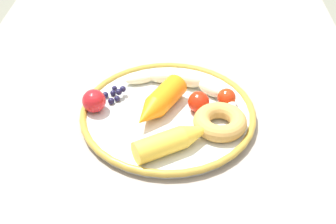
{
  "coord_description": "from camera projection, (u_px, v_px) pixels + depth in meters",
  "views": [
    {
      "loc": [
        0.57,
        0.04,
        1.25
      ],
      "look_at": [
        -0.05,
        0.01,
        0.75
      ],
      "focal_mm": 48.56,
      "sensor_mm": 36.0,
      "label": 1
    }
  ],
  "objects": [
    {
      "name": "tomato_far",
      "position": [
        226.0,
        98.0,
        0.8
      ],
      "size": [
        0.03,
        0.03,
        0.03
      ],
      "primitive_type": "sphere",
      "color": "red",
      "rests_on": "plate"
    },
    {
      "name": "banana",
      "position": [
        186.0,
        83.0,
        0.84
      ],
      "size": [
        0.12,
        0.21,
        0.03
      ],
      "color": "beige",
      "rests_on": "plate"
    },
    {
      "name": "donut",
      "position": [
        220.0,
        122.0,
        0.75
      ],
      "size": [
        0.12,
        0.12,
        0.03
      ],
      "primitive_type": "torus",
      "rotation": [
        0.0,
        0.0,
        0.58
      ],
      "color": "tan",
      "rests_on": "plate"
    },
    {
      "name": "tomato_mid",
      "position": [
        94.0,
        101.0,
        0.78
      ],
      "size": [
        0.04,
        0.04,
        0.04
      ],
      "primitive_type": "sphere",
      "color": "red",
      "rests_on": "plate"
    },
    {
      "name": "plate",
      "position": [
        168.0,
        113.0,
        0.79
      ],
      "size": [
        0.31,
        0.31,
        0.02
      ],
      "color": "silver",
      "rests_on": "dining_table"
    },
    {
      "name": "tomato_near",
      "position": [
        199.0,
        102.0,
        0.78
      ],
      "size": [
        0.04,
        0.04,
        0.04
      ],
      "primitive_type": "sphere",
      "color": "red",
      "rests_on": "plate"
    },
    {
      "name": "blueberry_pile",
      "position": [
        115.0,
        94.0,
        0.82
      ],
      "size": [
        0.05,
        0.04,
        0.02
      ],
      "color": "#191638",
      "rests_on": "plate"
    },
    {
      "name": "dining_table",
      "position": [
        159.0,
        173.0,
        0.82
      ],
      "size": [
        1.11,
        0.79,
        0.74
      ],
      "color": "gray",
      "rests_on": "ground_plane"
    },
    {
      "name": "carrot_yellow",
      "position": [
        175.0,
        140.0,
        0.71
      ],
      "size": [
        0.1,
        0.14,
        0.04
      ],
      "color": "yellow",
      "rests_on": "plate"
    },
    {
      "name": "carrot_orange",
      "position": [
        159.0,
        103.0,
        0.78
      ],
      "size": [
        0.13,
        0.1,
        0.04
      ],
      "color": "orange",
      "rests_on": "plate"
    }
  ]
}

